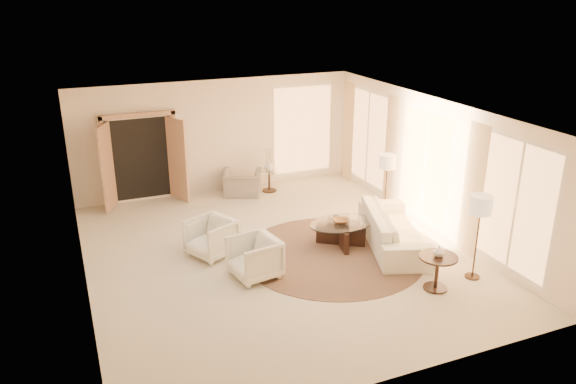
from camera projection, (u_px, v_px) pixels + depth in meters
name	position (u px, v px, depth m)	size (l,w,h in m)	color
room	(276.00, 187.00, 10.42)	(7.04, 8.04, 2.83)	beige
windows_right	(427.00, 166.00, 11.77)	(0.10, 6.40, 2.40)	#FFB266
window_back_corner	(303.00, 130.00, 14.69)	(1.70, 0.10, 2.40)	#FFB266
curtains_right	(401.00, 157.00, 12.55)	(0.06, 5.20, 2.60)	beige
french_doors	(142.00, 160.00, 13.16)	(1.95, 0.66, 2.16)	tan
area_rug	(332.00, 254.00, 10.91)	(3.56, 3.56, 0.01)	#3C281E
sofa	(394.00, 229.00, 11.16)	(2.50, 0.98, 0.73)	white
armchair_left	(211.00, 236.00, 10.74)	(0.79, 0.74, 0.81)	white
armchair_right	(254.00, 256.00, 9.95)	(0.79, 0.74, 0.82)	white
accent_chair	(242.00, 179.00, 13.86)	(0.94, 0.61, 0.82)	gray
coffee_table	(341.00, 231.00, 11.20)	(1.70, 1.70, 0.48)	black
end_table	(437.00, 267.00, 9.53)	(0.66, 0.66, 0.62)	black
side_table	(269.00, 179.00, 14.15)	(0.47, 0.47, 0.54)	#2E2118
floor_lamp_near	(387.00, 165.00, 12.19)	(0.36, 0.36, 1.47)	#2E2118
floor_lamp_far	(481.00, 209.00, 9.60)	(0.38, 0.38, 1.56)	#2E2118
bowl	(341.00, 221.00, 11.13)	(0.31, 0.31, 0.08)	brown
end_vase	(439.00, 251.00, 9.43)	(0.18, 0.18, 0.19)	white
side_vase	(269.00, 166.00, 14.03)	(0.24, 0.24, 0.25)	white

